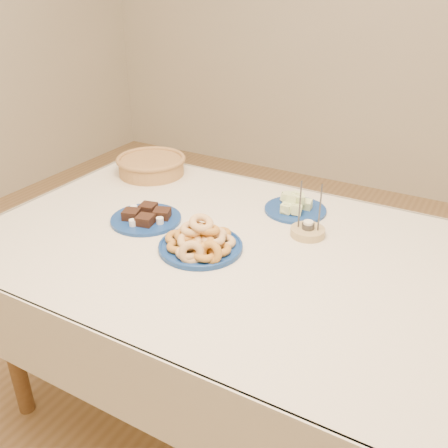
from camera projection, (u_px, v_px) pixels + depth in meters
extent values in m
plane|color=olive|center=(230.00, 408.00, 1.98)|extent=(5.00, 5.00, 0.00)
cube|color=beige|center=(415.00, 2.00, 3.29)|extent=(5.00, 0.02, 2.70)
cylinder|color=brown|center=(145.00, 244.00, 2.43)|extent=(0.06, 0.06, 0.72)
cylinder|color=brown|center=(10.00, 338.00, 1.82)|extent=(0.06, 0.06, 0.72)
cube|color=silver|center=(232.00, 248.00, 1.64)|extent=(1.70, 1.10, 0.02)
cube|color=silver|center=(294.00, 218.00, 2.13)|extent=(1.70, 0.01, 0.28)
cube|color=silver|center=(128.00, 385.00, 1.28)|extent=(1.70, 0.01, 0.28)
cube|color=silver|center=(53.00, 224.00, 2.07)|extent=(0.01, 1.10, 0.28)
cylinder|color=navy|center=(201.00, 247.00, 1.61)|extent=(0.36, 0.36, 0.01)
torus|color=navy|center=(201.00, 245.00, 1.61)|extent=(0.36, 0.36, 0.01)
torus|color=tan|center=(224.00, 242.00, 1.60)|extent=(0.09, 0.09, 0.03)
torus|color=#9F6523|center=(219.00, 234.00, 1.65)|extent=(0.09, 0.08, 0.03)
torus|color=#9F6523|center=(205.00, 231.00, 1.67)|extent=(0.11, 0.11, 0.03)
torus|color=tan|center=(189.00, 232.00, 1.66)|extent=(0.08, 0.08, 0.03)
torus|color=#9F6523|center=(177.00, 238.00, 1.62)|extent=(0.11, 0.11, 0.03)
torus|color=#9F6523|center=(179.00, 246.00, 1.58)|extent=(0.09, 0.09, 0.03)
torus|color=tan|center=(188.00, 253.00, 1.54)|extent=(0.10, 0.10, 0.03)
torus|color=#9F6523|center=(205.00, 255.00, 1.53)|extent=(0.09, 0.10, 0.03)
torus|color=#9F6523|center=(219.00, 249.00, 1.56)|extent=(0.11, 0.11, 0.03)
torus|color=tan|center=(215.00, 233.00, 1.61)|extent=(0.10, 0.11, 0.04)
torus|color=#9F6523|center=(205.00, 229.00, 1.63)|extent=(0.09, 0.10, 0.05)
torus|color=tan|center=(192.00, 229.00, 1.63)|extent=(0.11, 0.11, 0.04)
torus|color=#9F6523|center=(187.00, 235.00, 1.59)|extent=(0.10, 0.10, 0.03)
torus|color=tan|center=(190.00, 241.00, 1.56)|extent=(0.11, 0.11, 0.05)
torus|color=#9F6523|center=(202.00, 242.00, 1.55)|extent=(0.10, 0.10, 0.04)
torus|color=tan|center=(213.00, 239.00, 1.57)|extent=(0.08, 0.08, 0.03)
torus|color=#9F6523|center=(208.00, 229.00, 1.58)|extent=(0.08, 0.08, 0.04)
torus|color=tan|center=(193.00, 228.00, 1.58)|extent=(0.08, 0.08, 0.03)
torus|color=tan|center=(201.00, 223.00, 1.57)|extent=(0.11, 0.11, 0.05)
torus|color=tan|center=(191.00, 253.00, 1.52)|extent=(0.09, 0.08, 0.08)
torus|color=#9F6523|center=(210.00, 253.00, 1.52)|extent=(0.08, 0.06, 0.08)
cylinder|color=navy|center=(295.00, 210.00, 1.86)|extent=(0.28, 0.28, 0.01)
cube|color=#C1DB8A|center=(286.00, 208.00, 1.82)|extent=(0.04, 0.04, 0.04)
cube|color=#C1DB8A|center=(287.00, 197.00, 1.90)|extent=(0.05, 0.06, 0.04)
cube|color=#C1DB8A|center=(288.00, 197.00, 1.84)|extent=(0.04, 0.04, 0.04)
cube|color=#C1DB8A|center=(291.00, 199.00, 1.83)|extent=(0.04, 0.05, 0.04)
cube|color=#C1DB8A|center=(296.00, 197.00, 1.84)|extent=(0.05, 0.06, 0.05)
cube|color=#C1DB8A|center=(293.00, 200.00, 1.88)|extent=(0.04, 0.04, 0.04)
cube|color=#C1DB8A|center=(296.00, 197.00, 1.84)|extent=(0.05, 0.05, 0.05)
cube|color=#C1DB8A|center=(294.00, 208.00, 1.82)|extent=(0.05, 0.06, 0.05)
cube|color=#C1DB8A|center=(296.00, 197.00, 1.84)|extent=(0.04, 0.04, 0.04)
cube|color=#C1DB8A|center=(307.00, 205.00, 1.84)|extent=(0.04, 0.04, 0.04)
cube|color=#C1DB8A|center=(297.00, 210.00, 1.81)|extent=(0.05, 0.05, 0.04)
cube|color=#C1DB8A|center=(296.00, 199.00, 1.89)|extent=(0.04, 0.04, 0.04)
cube|color=#C1DB8A|center=(287.00, 208.00, 1.82)|extent=(0.05, 0.05, 0.05)
cube|color=#C1DB8A|center=(299.00, 199.00, 1.83)|extent=(0.05, 0.05, 0.04)
cylinder|color=navy|center=(146.00, 219.00, 1.79)|extent=(0.26, 0.26, 0.01)
cube|color=black|center=(131.00, 214.00, 1.77)|extent=(0.07, 0.07, 0.03)
cube|color=black|center=(145.00, 220.00, 1.73)|extent=(0.07, 0.07, 0.03)
cube|color=black|center=(148.00, 208.00, 1.82)|extent=(0.07, 0.07, 0.03)
cube|color=black|center=(162.00, 214.00, 1.78)|extent=(0.07, 0.07, 0.03)
cylinder|color=white|center=(134.00, 208.00, 1.83)|extent=(0.03, 0.03, 0.02)
cylinder|color=white|center=(133.00, 223.00, 1.73)|extent=(0.03, 0.03, 0.02)
cylinder|color=white|center=(160.00, 221.00, 1.74)|extent=(0.03, 0.03, 0.02)
cylinder|color=olive|center=(151.00, 167.00, 2.18)|extent=(0.35, 0.35, 0.07)
torus|color=olive|center=(151.00, 159.00, 2.16)|extent=(0.37, 0.37, 0.02)
cylinder|color=tan|center=(308.00, 232.00, 1.69)|extent=(0.13, 0.13, 0.03)
cylinder|color=#404045|center=(308.00, 226.00, 1.68)|extent=(0.05, 0.05, 0.02)
cylinder|color=white|center=(308.00, 223.00, 1.67)|extent=(0.04, 0.04, 0.01)
cylinder|color=#404045|center=(300.00, 204.00, 1.65)|extent=(0.01, 0.01, 0.17)
cylinder|color=#404045|center=(320.00, 208.00, 1.63)|extent=(0.01, 0.01, 0.17)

